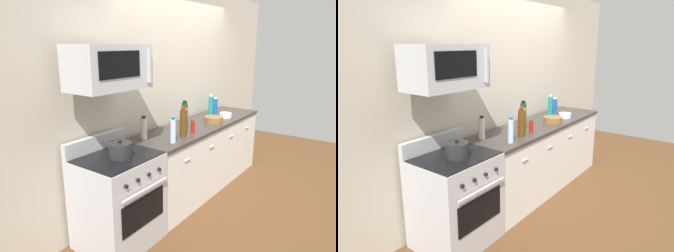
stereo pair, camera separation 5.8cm
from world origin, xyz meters
The scene contains 16 objects.
ground_plane centered at (0.00, 0.00, 0.00)m, with size 6.62×6.62×0.00m, color brown.
back_wall centered at (0.00, 0.41, 1.35)m, with size 5.51×0.10×2.70m, color beige.
counter_unit centered at (0.00, 0.00, 0.46)m, with size 2.42×0.66×0.92m.
range_oven centered at (-1.59, 0.00, 0.47)m, with size 0.76×0.69×1.07m.
microwave centered at (-1.59, 0.05, 1.75)m, with size 0.74×0.44×0.40m.
bottle_wine_green centered at (-0.29, 0.08, 1.08)m, with size 0.08×0.08×0.34m.
bottle_sparkling_teal centered at (0.49, 0.13, 1.06)m, with size 0.07×0.07×0.31m.
bottle_hot_sauce_red centered at (-0.47, -0.15, 1.00)m, with size 0.05×0.05×0.17m.
bottle_soda_blue centered at (0.69, 0.16, 1.03)m, with size 0.07×0.07×0.24m.
bottle_wine_amber centered at (-0.67, -0.15, 1.08)m, with size 0.08×0.08×0.34m.
bottle_vinegar_white centered at (-1.03, 0.13, 1.05)m, with size 0.07×0.07×0.27m.
bottle_water_clear centered at (-0.94, -0.19, 1.05)m, with size 0.06×0.06×0.28m.
bottle_olive_oil centered at (-0.39, 0.01, 1.04)m, with size 0.06×0.06×0.26m.
bowl_wooden_salad centered at (0.12, -0.13, 0.96)m, with size 0.25×0.25×0.08m.
bowl_white_ceramic centered at (0.48, -0.12, 0.96)m, with size 0.17×0.17×0.07m.
stockpot centered at (-1.59, -0.05, 0.99)m, with size 0.22×0.22×0.17m.
Camera 2 is at (-3.52, -2.08, 1.95)m, focal length 33.40 mm.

